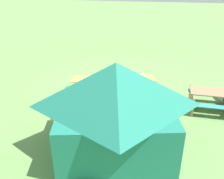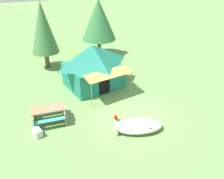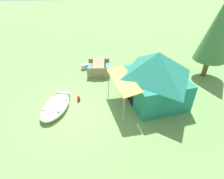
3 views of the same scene
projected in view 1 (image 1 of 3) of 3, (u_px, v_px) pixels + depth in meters
ground_plane at (113, 90)px, 11.24m from camera, size 80.00×80.00×0.00m
beached_rowboat at (120, 76)px, 12.25m from camera, size 2.58×1.72×0.45m
canvas_cabin_tent at (116, 107)px, 6.92m from camera, size 4.05×4.41×2.79m
picnic_table at (212, 98)px, 9.46m from camera, size 1.74×1.54×0.78m
cooler_box at (223, 96)px, 10.36m from camera, size 0.48×0.63×0.36m
fuel_can at (132, 88)px, 11.17m from camera, size 0.24×0.24×0.29m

